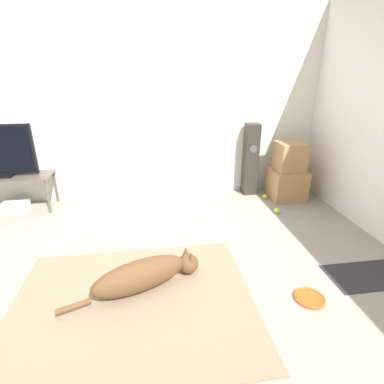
{
  "coord_description": "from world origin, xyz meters",
  "views": [
    {
      "loc": [
        0.22,
        -1.99,
        1.65
      ],
      "look_at": [
        0.66,
        0.97,
        0.45
      ],
      "focal_mm": 28.0,
      "sensor_mm": 36.0,
      "label": 1
    }
  ],
  "objects_px": {
    "floor_speaker": "(250,160)",
    "tv_stand": "(2,180)",
    "tennis_ball_near_speaker": "(277,211)",
    "tennis_ball_by_boxes": "(265,197)",
    "frisbee": "(309,298)",
    "cardboard_box_upper": "(290,157)",
    "cardboard_box_lower": "(287,184)",
    "game_console": "(15,206)",
    "dog": "(145,274)"
  },
  "relations": [
    {
      "from": "cardboard_box_lower",
      "to": "tennis_ball_near_speaker",
      "type": "bearing_deg",
      "value": -124.84
    },
    {
      "from": "frisbee",
      "to": "floor_speaker",
      "type": "distance_m",
      "value": 2.28
    },
    {
      "from": "tv_stand",
      "to": "cardboard_box_upper",
      "type": "bearing_deg",
      "value": -2.34
    },
    {
      "from": "tennis_ball_by_boxes",
      "to": "tv_stand",
      "type": "bearing_deg",
      "value": 177.43
    },
    {
      "from": "floor_speaker",
      "to": "cardboard_box_lower",
      "type": "bearing_deg",
      "value": -28.26
    },
    {
      "from": "tennis_ball_near_speaker",
      "to": "game_console",
      "type": "height_order",
      "value": "game_console"
    },
    {
      "from": "dog",
      "to": "game_console",
      "type": "relative_size",
      "value": 3.57
    },
    {
      "from": "tennis_ball_by_boxes",
      "to": "floor_speaker",
      "type": "bearing_deg",
      "value": 122.35
    },
    {
      "from": "frisbee",
      "to": "cardboard_box_lower",
      "type": "relative_size",
      "value": 0.52
    },
    {
      "from": "frisbee",
      "to": "tv_stand",
      "type": "xyz_separation_m",
      "value": [
        -3.02,
        2.12,
        0.39
      ]
    },
    {
      "from": "dog",
      "to": "tv_stand",
      "type": "distance_m",
      "value": 2.53
    },
    {
      "from": "tennis_ball_by_boxes",
      "to": "cardboard_box_upper",
      "type": "bearing_deg",
      "value": 0.23
    },
    {
      "from": "cardboard_box_lower",
      "to": "game_console",
      "type": "distance_m",
      "value": 3.63
    },
    {
      "from": "frisbee",
      "to": "cardboard_box_upper",
      "type": "xyz_separation_m",
      "value": [
        0.69,
        1.97,
        0.58
      ]
    },
    {
      "from": "floor_speaker",
      "to": "tennis_ball_by_boxes",
      "type": "relative_size",
      "value": 15.27
    },
    {
      "from": "cardboard_box_upper",
      "to": "tennis_ball_near_speaker",
      "type": "xyz_separation_m",
      "value": [
        -0.32,
        -0.46,
        -0.56
      ]
    },
    {
      "from": "dog",
      "to": "frisbee",
      "type": "relative_size",
      "value": 4.68
    },
    {
      "from": "dog",
      "to": "game_console",
      "type": "bearing_deg",
      "value": 132.95
    },
    {
      "from": "floor_speaker",
      "to": "tv_stand",
      "type": "height_order",
      "value": "floor_speaker"
    },
    {
      "from": "cardboard_box_lower",
      "to": "tennis_ball_near_speaker",
      "type": "relative_size",
      "value": 6.86
    },
    {
      "from": "dog",
      "to": "cardboard_box_lower",
      "type": "bearing_deg",
      "value": 40.16
    },
    {
      "from": "tv_stand",
      "to": "tennis_ball_near_speaker",
      "type": "distance_m",
      "value": 3.47
    },
    {
      "from": "tennis_ball_near_speaker",
      "to": "cardboard_box_lower",
      "type": "bearing_deg",
      "value": 55.16
    },
    {
      "from": "cardboard_box_upper",
      "to": "tennis_ball_near_speaker",
      "type": "relative_size",
      "value": 5.78
    },
    {
      "from": "cardboard_box_lower",
      "to": "game_console",
      "type": "xyz_separation_m",
      "value": [
        -3.63,
        0.14,
        -0.15
      ]
    },
    {
      "from": "cardboard_box_lower",
      "to": "tv_stand",
      "type": "relative_size",
      "value": 0.38
    },
    {
      "from": "cardboard_box_lower",
      "to": "game_console",
      "type": "height_order",
      "value": "cardboard_box_lower"
    },
    {
      "from": "tv_stand",
      "to": "tennis_ball_by_boxes",
      "type": "height_order",
      "value": "tv_stand"
    },
    {
      "from": "cardboard_box_upper",
      "to": "game_console",
      "type": "relative_size",
      "value": 1.23
    },
    {
      "from": "cardboard_box_upper",
      "to": "floor_speaker",
      "type": "distance_m",
      "value": 0.53
    },
    {
      "from": "dog",
      "to": "cardboard_box_lower",
      "type": "height_order",
      "value": "cardboard_box_lower"
    },
    {
      "from": "tennis_ball_by_boxes",
      "to": "game_console",
      "type": "height_order",
      "value": "game_console"
    },
    {
      "from": "dog",
      "to": "floor_speaker",
      "type": "relative_size",
      "value": 1.1
    },
    {
      "from": "floor_speaker",
      "to": "tv_stand",
      "type": "xyz_separation_m",
      "value": [
        -3.25,
        -0.1,
        -0.1
      ]
    },
    {
      "from": "tennis_ball_by_boxes",
      "to": "cardboard_box_lower",
      "type": "bearing_deg",
      "value": 0.66
    },
    {
      "from": "cardboard_box_upper",
      "to": "tennis_ball_near_speaker",
      "type": "distance_m",
      "value": 0.79
    },
    {
      "from": "frisbee",
      "to": "game_console",
      "type": "relative_size",
      "value": 0.76
    },
    {
      "from": "floor_speaker",
      "to": "tennis_ball_near_speaker",
      "type": "relative_size",
      "value": 15.27
    },
    {
      "from": "tv_stand",
      "to": "tennis_ball_by_boxes",
      "type": "xyz_separation_m",
      "value": [
        3.41,
        -0.15,
        -0.37
      ]
    },
    {
      "from": "floor_speaker",
      "to": "tennis_ball_by_boxes",
      "type": "height_order",
      "value": "floor_speaker"
    },
    {
      "from": "cardboard_box_upper",
      "to": "tv_stand",
      "type": "distance_m",
      "value": 3.72
    },
    {
      "from": "tv_stand",
      "to": "tennis_ball_near_speaker",
      "type": "bearing_deg",
      "value": -10.26
    },
    {
      "from": "dog",
      "to": "tennis_ball_near_speaker",
      "type": "xyz_separation_m",
      "value": [
        1.63,
        1.19,
        -0.11
      ]
    },
    {
      "from": "dog",
      "to": "floor_speaker",
      "type": "height_order",
      "value": "floor_speaker"
    },
    {
      "from": "cardboard_box_lower",
      "to": "tennis_ball_near_speaker",
      "type": "xyz_separation_m",
      "value": [
        -0.32,
        -0.46,
        -0.17
      ]
    },
    {
      "from": "game_console",
      "to": "frisbee",
      "type": "bearing_deg",
      "value": -35.76
    },
    {
      "from": "cardboard_box_upper",
      "to": "tv_stand",
      "type": "height_order",
      "value": "cardboard_box_upper"
    },
    {
      "from": "dog",
      "to": "cardboard_box_lower",
      "type": "distance_m",
      "value": 2.56
    },
    {
      "from": "floor_speaker",
      "to": "game_console",
      "type": "distance_m",
      "value": 3.2
    },
    {
      "from": "dog",
      "to": "tennis_ball_near_speaker",
      "type": "distance_m",
      "value": 2.02
    }
  ]
}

